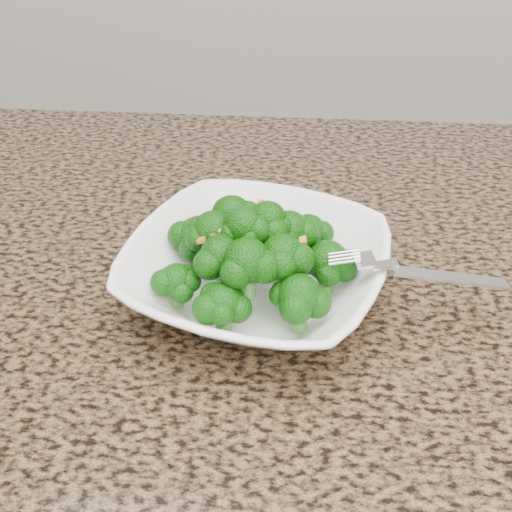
# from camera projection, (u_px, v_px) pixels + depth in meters

# --- Properties ---
(granite_counter) EXTENTS (1.64, 1.04, 0.03)m
(granite_counter) POSITION_uv_depth(u_px,v_px,m) (307.00, 377.00, 0.57)
(granite_counter) COLOR brown
(granite_counter) RESTS_ON cabinet
(bowl) EXTENTS (0.31, 0.31, 0.06)m
(bowl) POSITION_uv_depth(u_px,v_px,m) (256.00, 272.00, 0.62)
(bowl) COLOR white
(bowl) RESTS_ON granite_counter
(broccoli_pile) EXTENTS (0.22, 0.22, 0.07)m
(broccoli_pile) POSITION_uv_depth(u_px,v_px,m) (256.00, 215.00, 0.58)
(broccoli_pile) COLOR #105309
(broccoli_pile) RESTS_ON bowl
(garlic_topping) EXTENTS (0.13, 0.13, 0.01)m
(garlic_topping) POSITION_uv_depth(u_px,v_px,m) (256.00, 178.00, 0.56)
(garlic_topping) COLOR orange
(garlic_topping) RESTS_ON broccoli_pile
(fork) EXTENTS (0.18, 0.06, 0.01)m
(fork) POSITION_uv_depth(u_px,v_px,m) (390.00, 265.00, 0.57)
(fork) COLOR silver
(fork) RESTS_ON bowl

